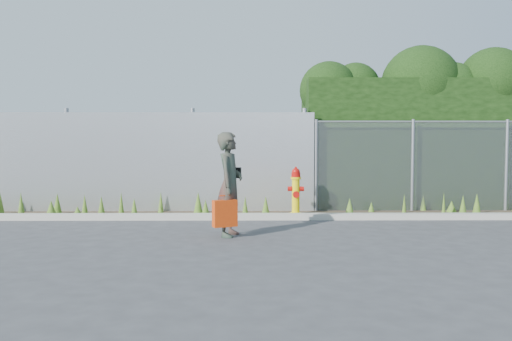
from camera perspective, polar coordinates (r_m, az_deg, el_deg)
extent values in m
plane|color=#3B3B3D|center=(8.19, 2.21, -7.52)|extent=(80.00, 80.00, 0.00)
cube|color=#A7A497|center=(9.95, 1.71, -5.29)|extent=(16.00, 0.22, 0.12)
cube|color=#403325|center=(10.55, 1.58, -5.12)|extent=(16.00, 1.20, 0.01)
cone|color=#41691F|center=(10.80, -10.87, -4.48)|extent=(0.15, 0.15, 0.20)
cone|color=#41691F|center=(11.31, -25.26, -3.57)|extent=(0.14, 0.14, 0.51)
cone|color=#41691F|center=(10.45, 1.12, -4.09)|extent=(0.18, 0.18, 0.41)
cone|color=#41691F|center=(10.49, -13.74, -4.18)|extent=(0.15, 0.15, 0.40)
cone|color=#41691F|center=(12.16, -25.22, -3.74)|extent=(0.12, 0.12, 0.25)
cone|color=#41691F|center=(11.79, 18.57, -3.51)|extent=(0.14, 0.14, 0.38)
cone|color=#41691F|center=(10.55, -5.79, -4.28)|extent=(0.17, 0.17, 0.32)
cone|color=#41691F|center=(11.22, 13.04, -4.14)|extent=(0.14, 0.14, 0.23)
cone|color=#41691F|center=(11.58, 23.92, -3.55)|extent=(0.18, 0.18, 0.45)
cone|color=#41691F|center=(11.23, 16.58, -3.70)|extent=(0.09, 0.09, 0.42)
cone|color=#41691F|center=(10.82, -19.72, -4.51)|extent=(0.21, 0.21, 0.23)
cone|color=#41691F|center=(11.03, -18.99, -3.80)|extent=(0.14, 0.14, 0.44)
cone|color=#41691F|center=(11.91, -27.20, -3.37)|extent=(0.17, 0.17, 0.49)
cone|color=#41691F|center=(11.45, 22.57, -3.68)|extent=(0.16, 0.16, 0.42)
cone|color=#41691F|center=(10.77, -17.25, -3.97)|extent=(0.16, 0.16, 0.43)
cone|color=#41691F|center=(11.14, -10.82, -3.59)|extent=(0.12, 0.12, 0.45)
cone|color=#41691F|center=(10.77, -6.62, -3.75)|extent=(0.21, 0.21, 0.47)
cone|color=#41691F|center=(11.21, 20.66, -3.62)|extent=(0.08, 0.08, 0.48)
cone|color=#41691F|center=(11.42, -21.75, -3.59)|extent=(0.19, 0.19, 0.45)
cone|color=#41691F|center=(11.19, -22.36, -4.06)|extent=(0.23, 0.23, 0.33)
cone|color=#41691F|center=(11.72, 21.44, -3.91)|extent=(0.23, 0.23, 0.25)
cone|color=#41691F|center=(10.81, -15.15, -3.73)|extent=(0.13, 0.13, 0.50)
cone|color=#41691F|center=(10.37, -1.24, -4.14)|extent=(0.14, 0.14, 0.41)
cone|color=#41691F|center=(10.38, 10.65, -4.24)|extent=(0.21, 0.21, 0.39)
cube|color=#A4A7AB|center=(11.41, -15.06, 0.91)|extent=(8.50, 0.08, 2.20)
cylinder|color=gray|center=(11.90, -20.76, 1.14)|extent=(0.10, 0.10, 2.30)
cylinder|color=gray|center=(11.24, -7.24, 1.22)|extent=(0.10, 0.10, 2.30)
cylinder|color=gray|center=(11.23, 5.54, 1.23)|extent=(0.10, 0.10, 2.30)
cube|color=gray|center=(11.98, 22.23, 0.41)|extent=(6.50, 0.03, 2.00)
cylinder|color=gray|center=(11.98, 22.33, 5.19)|extent=(6.50, 0.04, 0.04)
cylinder|color=gray|center=(11.14, 6.88, 0.56)|extent=(0.07, 0.07, 2.05)
cylinder|color=gray|center=(11.62, 17.46, 0.54)|extent=(0.07, 0.07, 2.05)
cylinder|color=gray|center=(12.43, 26.70, 0.51)|extent=(0.07, 0.07, 2.05)
cube|color=black|center=(13.01, 21.79, 2.81)|extent=(7.30, 1.60, 3.00)
sphere|color=black|center=(12.34, 8.30, 9.02)|extent=(1.41, 1.41, 1.41)
sphere|color=black|center=(12.66, 11.27, 9.28)|extent=(1.21, 1.21, 1.21)
sphere|color=black|center=(12.77, 14.85, 7.35)|extent=(1.15, 1.15, 1.15)
sphere|color=black|center=(12.86, 18.27, 9.29)|extent=(1.87, 1.87, 1.87)
sphere|color=black|center=(13.02, 21.35, 8.53)|extent=(1.35, 1.35, 1.35)
sphere|color=black|center=(13.33, 25.42, 9.18)|extent=(1.60, 1.60, 1.60)
cylinder|color=yellow|center=(10.59, 4.56, -4.98)|extent=(0.25, 0.25, 0.05)
cylinder|color=yellow|center=(10.54, 4.56, -3.05)|extent=(0.16, 0.16, 0.77)
cylinder|color=yellow|center=(10.51, 4.57, -0.87)|extent=(0.22, 0.22, 0.05)
cylinder|color=#B20F0A|center=(10.50, 4.58, -0.52)|extent=(0.19, 0.19, 0.09)
sphere|color=#B20F0A|center=(10.50, 4.58, -0.18)|extent=(0.17, 0.17, 0.17)
cylinder|color=#B20F0A|center=(10.50, 4.58, 0.32)|extent=(0.05, 0.05, 0.05)
cylinder|color=#B20F0A|center=(10.51, 3.88, -2.10)|extent=(0.09, 0.10, 0.10)
cylinder|color=#B20F0A|center=(10.54, 5.26, -2.09)|extent=(0.09, 0.10, 0.10)
cylinder|color=#B20F0A|center=(10.41, 4.63, -2.75)|extent=(0.14, 0.11, 0.14)
imported|color=#0F6048|center=(8.12, -3.02, -1.58)|extent=(0.54, 0.69, 1.69)
cube|color=red|center=(7.93, -3.58, -4.91)|extent=(0.38, 0.14, 0.42)
cylinder|color=red|center=(7.90, -3.59, -2.88)|extent=(0.18, 0.02, 0.02)
cube|color=black|center=(8.30, -2.53, -0.24)|extent=(0.23, 0.10, 0.18)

